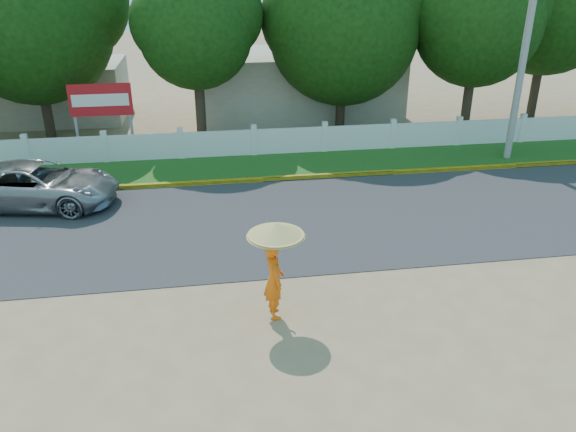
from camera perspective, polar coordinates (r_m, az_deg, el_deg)
The scene contains 12 objects.
ground at distance 13.67m, azimuth 1.31°, elevation -8.41°, with size 120.00×120.00×0.00m, color #9E8460.
road at distance 17.57m, azimuth -1.26°, elevation -0.51°, with size 60.00×7.00×0.02m, color #38383A.
grass_verge at distance 22.40m, azimuth -3.07°, elevation 5.10°, with size 60.00×3.50×0.03m, color #2D601E.
curb at distance 20.79m, azimuth -2.58°, elevation 3.74°, with size 40.00×0.18×0.16m, color yellow.
fence at distance 23.61m, azimuth -3.47°, elevation 7.47°, with size 40.00×0.10×1.10m, color silver.
building_near at distance 30.30m, azimuth 0.97°, elevation 13.34°, with size 10.00×6.00×3.20m, color #B7AD99.
building_far at distance 31.89m, azimuth -23.59°, elevation 11.56°, with size 8.00×5.00×2.80m, color #B7AD99.
utility_pole at distance 24.17m, azimuth 22.90°, elevation 15.18°, with size 0.28×0.28×8.59m, color gray.
vehicle at distance 20.22m, azimuth -24.19°, elevation 2.89°, with size 2.41×5.23×1.45m, color gray.
monk_with_parasol at distance 12.32m, azimuth -1.35°, elevation -4.14°, with size 1.28×1.28×2.33m.
billboard at distance 24.51m, azimuth -18.46°, elevation 10.76°, with size 2.50×0.13×2.95m.
tree_row at distance 26.66m, azimuth 6.31°, elevation 19.07°, with size 38.19×8.19×9.10m.
Camera 1 is at (-2.07, -11.30, 7.40)m, focal length 35.00 mm.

